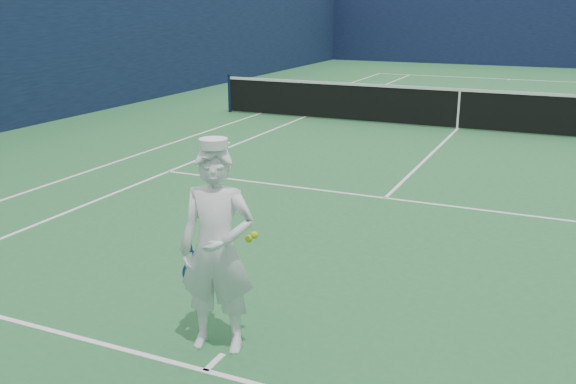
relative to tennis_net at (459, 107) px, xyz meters
name	(u,v)px	position (x,y,z in m)	size (l,w,h in m)	color
ground	(457,129)	(0.00, 0.00, -0.55)	(80.00, 80.00, 0.00)	#276737
court_markings	(457,129)	(0.00, 0.00, -0.55)	(11.03, 23.83, 0.01)	white
windscreen_fence	(463,46)	(0.00, 0.00, 1.45)	(20.12, 36.12, 4.00)	#0F183A
tennis_net	(459,107)	(0.00, 0.00, 0.00)	(12.88, 0.09, 1.07)	#141E4C
tennis_player	(217,250)	(-0.10, -11.47, 0.38)	(0.85, 0.58, 1.91)	white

